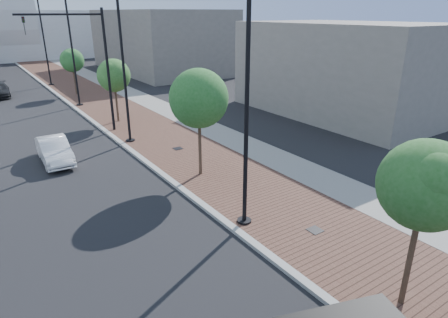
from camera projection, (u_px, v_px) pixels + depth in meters
sidewalk at (93, 91)px, 39.55m from camera, size 7.00×140.00×0.12m
concrete_strip at (118, 88)px, 40.96m from camera, size 2.40×140.00×0.13m
curb at (58, 95)px, 37.72m from camera, size 0.30×140.00×0.14m
white_sedan at (54, 150)px, 20.82m from camera, size 1.52×4.09×1.34m
pedestrian at (189, 108)px, 29.13m from camera, size 0.69×0.51×1.72m
streetlight_1 at (244, 116)px, 13.24m from camera, size 1.44×0.56×9.21m
streetlight_2 at (123, 65)px, 22.41m from camera, size 1.72×0.56×9.28m
streetlight_3 at (72, 55)px, 31.80m from camera, size 1.44×0.56×9.21m
streetlight_4 at (44, 41)px, 40.96m from camera, size 1.72×0.56×9.28m
traffic_mast at (93, 58)px, 24.20m from camera, size 5.09×0.20×8.00m
tree_0 at (425, 185)px, 9.45m from camera, size 2.38×2.32×4.91m
tree_1 at (199, 99)px, 17.88m from camera, size 2.81×2.81×5.35m
tree_2 at (114, 76)px, 27.32m from camera, size 2.40×2.36×4.66m
tree_3 at (72, 60)px, 36.63m from camera, size 2.29×2.22×4.50m
commercial_block_ne at (160, 41)px, 52.38m from camera, size 12.00×22.00×8.00m
commercial_block_e at (344, 69)px, 30.42m from camera, size 10.00×16.00×7.00m
utility_cover_1 at (315, 230)px, 14.22m from camera, size 0.50×0.50×0.02m
utility_cover_2 at (178, 148)px, 22.72m from camera, size 0.50×0.50×0.02m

